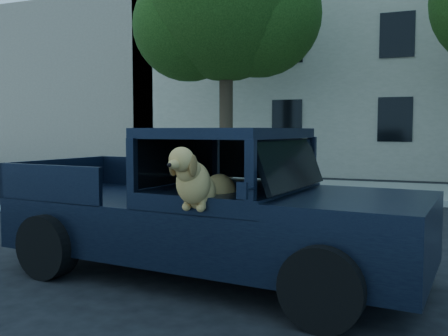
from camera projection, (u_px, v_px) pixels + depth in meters
name	position (u px, v px, depth m)	size (l,w,h in m)	color
ground	(237.00, 280.00, 6.02)	(120.00, 120.00, 0.00)	black
far_sidewalk	(348.00, 190.00, 14.52)	(60.00, 4.00, 0.15)	gray
lane_stripes	(419.00, 237.00, 8.41)	(21.60, 0.14, 0.01)	silver
street_tree_left	(227.00, 8.00, 15.97)	(6.00, 5.20, 8.60)	#332619
building_left	(83.00, 89.00, 26.59)	(12.00, 6.00, 8.00)	tan
pickup_truck	(203.00, 227.00, 6.16)	(5.29, 2.87, 1.83)	black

